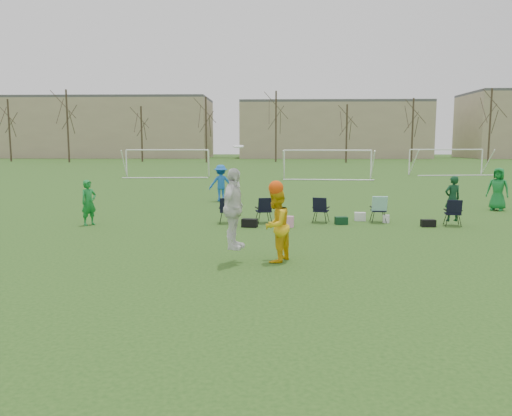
{
  "coord_description": "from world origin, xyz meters",
  "views": [
    {
      "loc": [
        -0.75,
        -10.43,
        2.97
      ],
      "look_at": [
        -1.15,
        2.83,
        1.25
      ],
      "focal_mm": 35.0,
      "sensor_mm": 36.0,
      "label": 1
    }
  ],
  "objects_px": {
    "goal_right": "(446,155)",
    "fielder_green_far": "(498,189)",
    "center_contest": "(255,217)",
    "goal_left": "(168,155)",
    "goal_mid": "(327,156)",
    "fielder_blue": "(221,183)",
    "fielder_green_near": "(89,203)"
  },
  "relations": [
    {
      "from": "goal_left",
      "to": "fielder_green_far",
      "type": "bearing_deg",
      "value": -53.64
    },
    {
      "from": "center_contest",
      "to": "goal_mid",
      "type": "xyz_separation_m",
      "value": [
        5.14,
        30.16,
        0.76
      ]
    },
    {
      "from": "fielder_green_near",
      "to": "fielder_green_far",
      "type": "bearing_deg",
      "value": -38.18
    },
    {
      "from": "fielder_green_far",
      "to": "center_contest",
      "type": "relative_size",
      "value": 0.65
    },
    {
      "from": "fielder_green_near",
      "to": "fielder_green_far",
      "type": "distance_m",
      "value": 17.38
    },
    {
      "from": "fielder_blue",
      "to": "center_contest",
      "type": "bearing_deg",
      "value": 83.73
    },
    {
      "from": "center_contest",
      "to": "goal_right",
      "type": "distance_m",
      "value": 40.03
    },
    {
      "from": "fielder_green_far",
      "to": "goal_right",
      "type": "xyz_separation_m",
      "value": [
        6.64,
        25.99,
        0.97
      ]
    },
    {
      "from": "goal_right",
      "to": "fielder_blue",
      "type": "bearing_deg",
      "value": -138.31
    },
    {
      "from": "fielder_blue",
      "to": "goal_left",
      "type": "xyz_separation_m",
      "value": [
        -6.65,
        18.8,
        0.98
      ]
    },
    {
      "from": "fielder_green_near",
      "to": "fielder_blue",
      "type": "distance_m",
      "value": 8.76
    },
    {
      "from": "fielder_green_near",
      "to": "goal_left",
      "type": "xyz_separation_m",
      "value": [
        -2.6,
        26.57,
        1.09
      ]
    },
    {
      "from": "fielder_blue",
      "to": "fielder_green_far",
      "type": "xyz_separation_m",
      "value": [
        12.71,
        -3.19,
        0.01
      ]
    },
    {
      "from": "center_contest",
      "to": "goal_right",
      "type": "height_order",
      "value": "center_contest"
    },
    {
      "from": "fielder_green_near",
      "to": "goal_mid",
      "type": "xyz_separation_m",
      "value": [
        11.4,
        24.57,
        1.09
      ]
    },
    {
      "from": "goal_left",
      "to": "fielder_blue",
      "type": "bearing_deg",
      "value": -75.52
    },
    {
      "from": "fielder_green_near",
      "to": "goal_right",
      "type": "distance_m",
      "value": 38.51
    },
    {
      "from": "fielder_green_near",
      "to": "fielder_blue",
      "type": "relative_size",
      "value": 0.88
    },
    {
      "from": "center_contest",
      "to": "goal_mid",
      "type": "bearing_deg",
      "value": 80.33
    },
    {
      "from": "goal_mid",
      "to": "goal_right",
      "type": "height_order",
      "value": "same"
    },
    {
      "from": "center_contest",
      "to": "goal_left",
      "type": "relative_size",
      "value": 0.4
    },
    {
      "from": "goal_left",
      "to": "goal_right",
      "type": "bearing_deg",
      "value": 3.75
    },
    {
      "from": "goal_right",
      "to": "fielder_green_far",
      "type": "bearing_deg",
      "value": -112.32
    },
    {
      "from": "fielder_green_far",
      "to": "fielder_blue",
      "type": "bearing_deg",
      "value": -158.65
    },
    {
      "from": "fielder_green_near",
      "to": "fielder_blue",
      "type": "bearing_deg",
      "value": 8.97
    },
    {
      "from": "fielder_green_far",
      "to": "center_contest",
      "type": "xyz_separation_m",
      "value": [
        -10.5,
        -10.17,
        0.21
      ]
    },
    {
      "from": "fielder_blue",
      "to": "fielder_green_far",
      "type": "relative_size",
      "value": 0.99
    },
    {
      "from": "fielder_blue",
      "to": "goal_right",
      "type": "xyz_separation_m",
      "value": [
        19.35,
        22.8,
        0.98
      ]
    },
    {
      "from": "goal_mid",
      "to": "fielder_green_near",
      "type": "bearing_deg",
      "value": -110.9
    },
    {
      "from": "goal_left",
      "to": "goal_mid",
      "type": "height_order",
      "value": "same"
    },
    {
      "from": "goal_left",
      "to": "goal_mid",
      "type": "relative_size",
      "value": 1.0
    },
    {
      "from": "center_contest",
      "to": "goal_left",
      "type": "distance_m",
      "value": 33.37
    }
  ]
}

